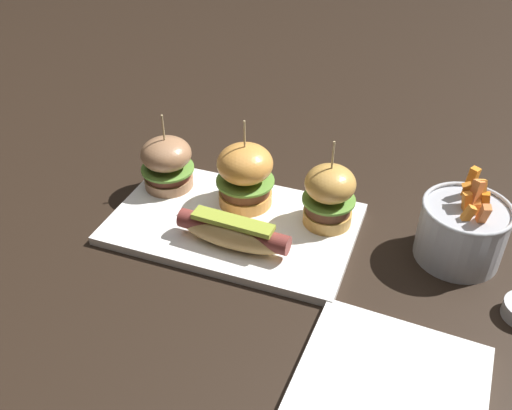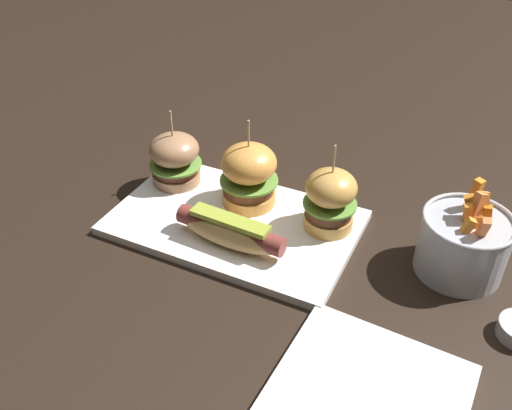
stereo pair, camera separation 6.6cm
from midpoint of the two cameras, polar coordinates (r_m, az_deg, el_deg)
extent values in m
plane|color=black|center=(0.89, -0.10, -2.22)|extent=(3.00, 3.00, 0.00)
cube|color=white|center=(0.89, -0.10, -1.87)|extent=(0.38, 0.23, 0.01)
ellipsoid|color=tan|center=(0.82, -0.37, -2.95)|extent=(0.17, 0.06, 0.04)
cylinder|color=brown|center=(0.82, -0.37, -2.63)|extent=(0.18, 0.04, 0.03)
cube|color=olive|center=(0.81, -0.38, -1.65)|extent=(0.13, 0.03, 0.01)
cylinder|color=#9C6F4D|center=(0.97, -6.24, 2.91)|extent=(0.08, 0.08, 0.02)
cylinder|color=#5C2C21|center=(0.96, -6.30, 3.71)|extent=(0.08, 0.08, 0.01)
cylinder|color=#609338|center=(0.96, -6.33, 4.17)|extent=(0.09, 0.09, 0.00)
ellipsoid|color=#9C6F4D|center=(0.94, -6.45, 5.63)|extent=(0.08, 0.08, 0.05)
cylinder|color=tan|center=(0.92, -6.62, 7.85)|extent=(0.00, 0.00, 0.06)
cylinder|color=gold|center=(0.91, 1.41, 0.82)|extent=(0.09, 0.09, 0.02)
cylinder|color=brown|center=(0.90, 1.43, 1.86)|extent=(0.08, 0.08, 0.02)
cylinder|color=#609338|center=(0.90, 1.44, 2.49)|extent=(0.09, 0.09, 0.00)
ellipsoid|color=gold|center=(0.88, 1.47, 4.24)|extent=(0.09, 0.09, 0.06)
cylinder|color=tan|center=(0.85, 1.52, 6.83)|extent=(0.00, 0.00, 0.06)
cylinder|color=gold|center=(0.87, 9.57, -1.63)|extent=(0.08, 0.08, 0.02)
cylinder|color=brown|center=(0.86, 9.70, -0.56)|extent=(0.07, 0.07, 0.02)
cylinder|color=#609338|center=(0.86, 9.78, 0.09)|extent=(0.08, 0.08, 0.00)
ellipsoid|color=gold|center=(0.84, 9.98, 1.71)|extent=(0.08, 0.08, 0.05)
cylinder|color=tan|center=(0.82, 10.29, 4.16)|extent=(0.00, 0.00, 0.06)
cylinder|color=#A8AAB2|center=(0.85, 22.54, -3.98)|extent=(0.12, 0.12, 0.09)
torus|color=#B7BABF|center=(0.82, 23.28, -1.50)|extent=(0.13, 0.13, 0.01)
cube|color=orange|center=(0.81, 22.54, -2.97)|extent=(0.03, 0.02, 0.06)
cube|color=orange|center=(0.83, 24.46, -2.02)|extent=(0.03, 0.03, 0.06)
cube|color=#CA6A17|center=(0.83, 23.15, -1.83)|extent=(0.01, 0.02, 0.06)
cube|color=orange|center=(0.83, 23.58, -1.31)|extent=(0.04, 0.01, 0.07)
cube|color=orange|center=(0.81, 24.20, -2.85)|extent=(0.02, 0.03, 0.07)
cube|color=orange|center=(0.82, 23.46, -1.46)|extent=(0.02, 0.04, 0.08)
cube|color=orange|center=(0.82, 23.05, -1.90)|extent=(0.02, 0.02, 0.07)
cube|color=orange|center=(0.82, 24.16, -1.58)|extent=(0.03, 0.05, 0.08)
cube|color=orange|center=(0.83, 24.74, -2.08)|extent=(0.02, 0.01, 0.07)
cube|color=orange|center=(0.85, 23.32, 0.05)|extent=(0.02, 0.02, 0.08)
cube|color=white|center=(0.68, 14.05, -19.00)|extent=(0.22, 0.22, 0.01)
camera|label=1|loc=(0.03, -87.77, 1.64)|focal=38.96mm
camera|label=2|loc=(0.03, 92.23, -1.64)|focal=38.96mm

